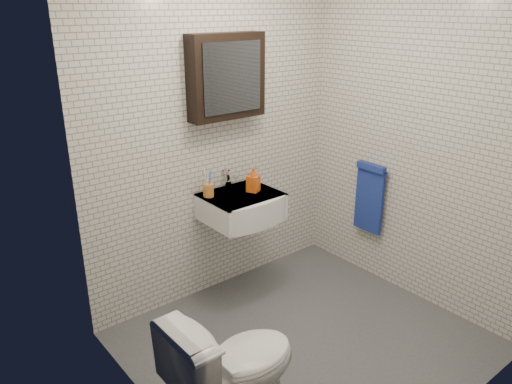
{
  "coord_description": "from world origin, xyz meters",
  "views": [
    {
      "loc": [
        -2.06,
        -2.0,
        2.2
      ],
      "look_at": [
        -0.07,
        0.45,
        0.99
      ],
      "focal_mm": 35.0,
      "sensor_mm": 36.0,
      "label": 1
    }
  ],
  "objects": [
    {
      "name": "room_shell",
      "position": [
        0.0,
        0.0,
        1.47
      ],
      "size": [
        2.22,
        2.02,
        2.51
      ],
      "color": "silver",
      "rests_on": "ground"
    },
    {
      "name": "soap_bottle",
      "position": [
        0.16,
        0.76,
        0.94
      ],
      "size": [
        0.12,
        0.12,
        0.19
      ],
      "primitive_type": "imported",
      "rotation": [
        0.0,
        0.0,
        0.46
      ],
      "color": "#FD5E1A",
      "rests_on": "washbasin"
    },
    {
      "name": "mirror_cabinet",
      "position": [
        0.05,
        0.93,
        1.7
      ],
      "size": [
        0.6,
        0.15,
        0.6
      ],
      "color": "black",
      "rests_on": "room_shell"
    },
    {
      "name": "toilet",
      "position": [
        -0.8,
        -0.26,
        0.37
      ],
      "size": [
        0.73,
        0.42,
        0.74
      ],
      "primitive_type": "imported",
      "rotation": [
        0.0,
        0.0,
        1.58
      ],
      "color": "white",
      "rests_on": "ground"
    },
    {
      "name": "washbasin",
      "position": [
        0.05,
        0.73,
        0.76
      ],
      "size": [
        0.55,
        0.5,
        0.2
      ],
      "color": "white",
      "rests_on": "room_shell"
    },
    {
      "name": "toothbrush_cup",
      "position": [
        -0.16,
        0.89,
        0.9
      ],
      "size": [
        0.1,
        0.1,
        0.22
      ],
      "rotation": [
        0.0,
        0.0,
        0.26
      ],
      "color": "#C57731",
      "rests_on": "washbasin"
    },
    {
      "name": "ground",
      "position": [
        0.0,
        0.0,
        0.01
      ],
      "size": [
        2.2,
        2.0,
        0.01
      ],
      "primitive_type": "cube",
      "color": "#47494F",
      "rests_on": "ground"
    },
    {
      "name": "towel_rail",
      "position": [
        1.04,
        0.35,
        0.72
      ],
      "size": [
        0.09,
        0.3,
        0.58
      ],
      "color": "silver",
      "rests_on": "room_shell"
    },
    {
      "name": "faucet",
      "position": [
        0.05,
        0.93,
        0.92
      ],
      "size": [
        0.06,
        0.2,
        0.15
      ],
      "color": "silver",
      "rests_on": "washbasin"
    }
  ]
}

